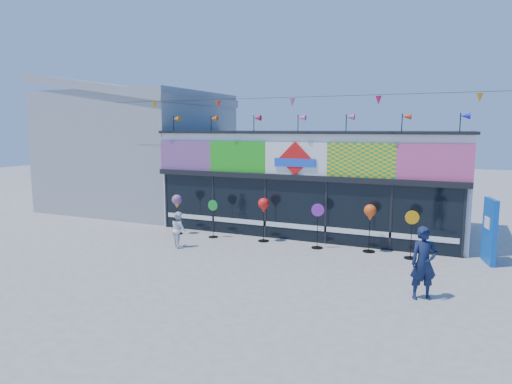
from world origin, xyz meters
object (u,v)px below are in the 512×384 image
Objects in this scene: spinner_2 at (264,207)px; blue_sign at (490,231)px; spinner_3 at (317,225)px; child at (179,229)px; spinner_1 at (213,218)px; adult_man at (424,263)px; spinner_5 at (411,233)px; spinner_4 at (370,214)px; spinner_0 at (177,203)px.

blue_sign is at bearing 2.59° from spinner_2.
blue_sign reaches higher than spinner_3.
blue_sign reaches higher than child.
spinner_1 is 0.81× the size of adult_man.
spinner_5 is at bearing -0.17° from spinner_3.
spinner_4 is 1.30× the size of child.
child is at bearing -54.43° from spinner_0.
spinner_3 is 0.87× the size of adult_man.
spinner_3 is 4.92m from child.
spinner_1 reaches higher than child.
spinner_2 is 1.03× the size of spinner_3.
child is at bearing -166.74° from spinner_5.
blue_sign is 1.24× the size of spinner_4.
spinner_5 is (8.91, 0.15, -0.44)m from spinner_0.
blue_sign is at bearing 3.37° from spinner_4.
child is at bearing 141.24° from adult_man.
spinner_1 is 8.68m from adult_man.
spinner_2 is at bearing -178.14° from spinner_4.
blue_sign is at bearing 3.32° from spinner_1.
spinner_3 reaches higher than child.
adult_man is at bearing -80.00° from spinner_5.
spinner_2 is 1.00× the size of spinner_4.
spinner_5 is 3.64m from adult_man.
child is at bearing -103.08° from spinner_1.
spinner_4 reaches higher than spinner_2.
spinner_1 is 4.16m from spinner_3.
spinner_5 is 1.24× the size of child.
spinner_3 is at bearing 109.63° from adult_man.
spinner_0 is at bearing -179.05° from spinner_5.
spinner_4 is at bearing 169.20° from spinner_5.
spinner_3 is at bearing -118.65° from child.
spinner_5 is 0.87× the size of adult_man.
spinner_1 is 7.31m from spinner_5.
spinner_5 is (1.39, -0.26, -0.49)m from spinner_4.
blue_sign is 1.29× the size of spinner_5.
spinner_3 is at bearing 179.83° from spinner_5.
spinner_4 is (3.88, 0.13, 0.00)m from spinner_2.
spinner_0 is (-11.18, -0.63, 0.25)m from blue_sign.
spinner_5 is at bearing -10.80° from spinner_4.
spinner_2 is 5.29m from spinner_5.
spinner_2 reaches higher than spinner_1.
spinner_0 is 7.53m from spinner_4.
spinner_5 is at bearing -127.20° from child.
spinner_5 is at bearing 0.95° from spinner_0.
spinner_4 is (1.76, 0.26, 0.48)m from spinner_3.
blue_sign reaches higher than adult_man.
spinner_1 is 0.89× the size of spinner_4.
spinner_5 is (3.15, -0.01, -0.01)m from spinner_3.
spinner_2 is 1.29× the size of child.
spinner_0 reaches higher than spinner_1.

